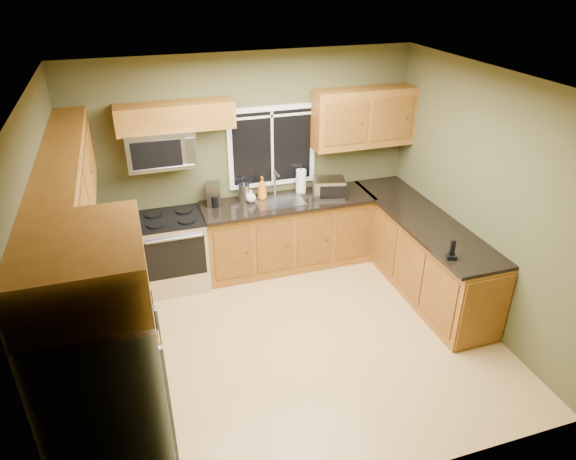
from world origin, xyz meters
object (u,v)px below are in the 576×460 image
soap_bottle_c (251,196)px  coffee_maker (214,195)px  toaster_oven (329,188)px  range (174,251)px  paper_towel_roll (301,181)px  refrigerator (113,407)px  microwave (161,148)px  soap_bottle_a (262,188)px  kettle (244,192)px  cordless_phone (452,253)px

soap_bottle_c → coffee_maker: bearing=172.2°
toaster_oven → range: bearing=178.7°
paper_towel_roll → range: bearing=-172.9°
refrigerator → microwave: bearing=76.7°
range → soap_bottle_a: size_ratio=3.24×
kettle → soap_bottle_c: 0.11m
microwave → coffee_maker: size_ratio=2.80×
soap_bottle_a → range: bearing=-172.3°
range → cordless_phone: size_ratio=4.52×
microwave → paper_towel_roll: 1.82m
soap_bottle_a → cordless_phone: size_ratio=1.40×
toaster_oven → coffee_maker: (-1.42, 0.21, 0.01)m
toaster_oven → cordless_phone: size_ratio=2.15×
coffee_maker → kettle: coffee_maker is taller
microwave → coffee_maker: microwave is taller
paper_towel_roll → refrigerator: bearing=-128.7°
kettle → soap_bottle_a: 0.23m
range → microwave: microwave is taller
toaster_oven → kettle: (-1.04, 0.23, -0.00)m
range → coffee_maker: size_ratio=3.46×
paper_towel_roll → soap_bottle_c: size_ratio=2.10×
refrigerator → soap_bottle_c: refrigerator is taller
toaster_oven → coffee_maker: size_ratio=1.65×
range → paper_towel_roll: 1.82m
toaster_oven → coffee_maker: coffee_maker is taller
microwave → refrigerator: bearing=-103.3°
refrigerator → kettle: 3.37m
range → cordless_phone: cordless_phone is taller
microwave → soap_bottle_c: 1.23m
microwave → coffee_maker: (0.56, 0.03, -0.66)m
coffee_maker → refrigerator: bearing=-113.0°
paper_towel_roll → soap_bottle_a: 0.53m
microwave → toaster_oven: size_ratio=1.70×
coffee_maker → microwave: bearing=-176.5°
range → coffee_maker: 0.84m
coffee_maker → soap_bottle_a: bearing=-1.1°
paper_towel_roll → coffee_maker: bearing=-178.0°
coffee_maker → kettle: size_ratio=1.06×
coffee_maker → soap_bottle_a: 0.61m
toaster_oven → soap_bottle_a: size_ratio=1.54×
coffee_maker → soap_bottle_c: coffee_maker is taller
refrigerator → kettle: bearing=61.1°
microwave → soap_bottle_c: size_ratio=4.80×
kettle → paper_towel_roll: bearing=2.3°
soap_bottle_a → refrigerator: bearing=-122.4°
paper_towel_roll → soap_bottle_a: paper_towel_roll is taller
microwave → soap_bottle_a: 1.34m
refrigerator → range: size_ratio=1.92×
soap_bottle_a → cordless_phone: 2.45m
kettle → soap_bottle_c: bearing=-46.4°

